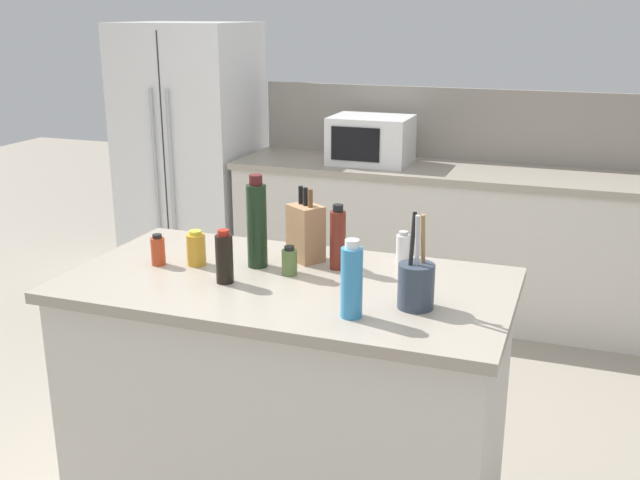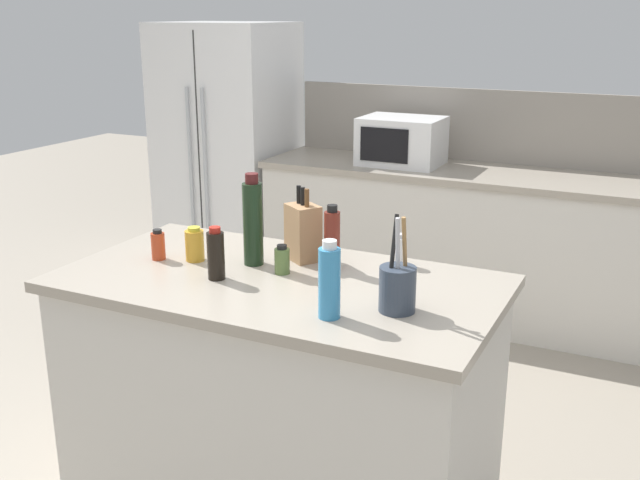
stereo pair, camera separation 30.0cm
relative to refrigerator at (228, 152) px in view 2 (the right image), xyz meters
The scene contains 15 objects.
back_counter_run 2.00m from the refrigerator, ahead, with size 2.97×0.66×0.94m.
wall_backsplash 1.99m from the refrigerator, ahead, with size 2.93×0.03×0.46m, color gray.
kitchen_island 2.83m from the refrigerator, 53.66° to the right, with size 1.61×0.86×0.94m.
refrigerator is the anchor object (origin of this frame).
microwave 1.34m from the refrigerator, ahead, with size 0.50×0.39×0.30m.
knife_block 2.60m from the refrigerator, 50.90° to the right, with size 0.16×0.16×0.29m.
utensil_crock 3.19m from the refrigerator, 47.53° to the right, with size 0.12×0.12×0.32m.
honey_jar 2.55m from the refrigerator, 60.23° to the right, with size 0.07×0.07×0.14m.
spice_jar_oregano 2.74m from the refrigerator, 53.18° to the right, with size 0.06×0.06×0.11m.
wine_bottle 2.62m from the refrigerator, 55.19° to the right, with size 0.08×0.08×0.35m.
soy_sauce_bottle 2.77m from the refrigerator, 58.21° to the right, with size 0.06×0.06×0.20m.
salt_shaker 2.77m from the refrigerator, 43.73° to the right, with size 0.05×0.05×0.12m.
dish_soap_bottle 3.19m from the refrigerator, 51.60° to the right, with size 0.07×0.07×0.26m.
spice_jar_paprika 2.53m from the refrigerator, 63.50° to the right, with size 0.05×0.05×0.12m.
vinegar_bottle 2.74m from the refrigerator, 49.17° to the right, with size 0.06×0.06×0.25m.
Camera 2 is at (1.26, -2.24, 1.87)m, focal length 42.00 mm.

